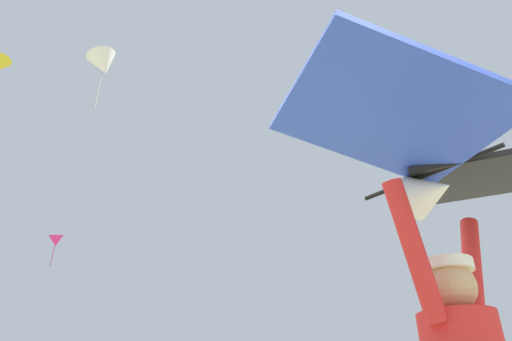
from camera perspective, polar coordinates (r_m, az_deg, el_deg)
The scene contains 3 objects.
held_stunt_kite at distance 2.55m, azimuth 21.59°, elevation 1.35°, with size 2.07×1.13×0.43m.
distant_kite_magenta_mid_right at distance 37.52m, azimuth -23.06°, elevation -7.80°, with size 1.44×1.51×2.52m.
distant_kite_white_far_center at distance 23.25m, azimuth -17.97°, elevation 12.12°, with size 2.10×1.92×3.22m.
Camera 1 is at (-1.93, -1.23, 0.93)m, focal length 33.08 mm.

